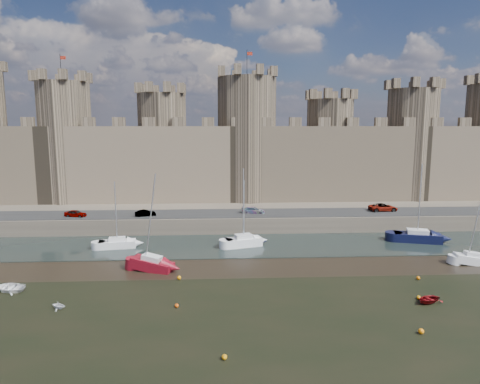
{
  "coord_description": "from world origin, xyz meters",
  "views": [
    {
      "loc": [
        -3.52,
        -33.89,
        16.69
      ],
      "look_at": [
        -0.64,
        22.0,
        7.93
      ],
      "focal_mm": 32.0,
      "sensor_mm": 36.0,
      "label": 1
    }
  ],
  "objects": [
    {
      "name": "dinghy_6",
      "position": [
        -24.82,
        8.58,
        0.33
      ],
      "size": [
        3.55,
        2.83,
        0.66
      ],
      "primitive_type": "imported",
      "rotation": [
        1.57,
        0.0,
        4.52
      ],
      "color": "white",
      "rests_on": "ground"
    },
    {
      "name": "buoy_1",
      "position": [
        -7.87,
        10.98,
        0.23
      ],
      "size": [
        0.46,
        0.46,
        0.46
      ],
      "primitive_type": "sphere",
      "color": "orange",
      "rests_on": "ground"
    },
    {
      "name": "buoy_4",
      "position": [
        -3.17,
        -5.37,
        0.21
      ],
      "size": [
        0.41,
        0.41,
        0.41
      ],
      "primitive_type": "sphere",
      "color": "orange",
      "rests_on": "ground"
    },
    {
      "name": "car_0",
      "position": [
        -25.81,
        32.62,
        3.07
      ],
      "size": [
        3.56,
        2.04,
        1.14
      ],
      "primitive_type": "imported",
      "rotation": [
        0.0,
        0.0,
        1.35
      ],
      "color": "gray",
      "rests_on": "quay"
    },
    {
      "name": "sailboat_0",
      "position": [
        -17.4,
        23.56,
        0.74
      ],
      "size": [
        5.15,
        2.66,
        9.18
      ],
      "rotation": [
        0.0,
        0.0,
        0.16
      ],
      "color": "silver",
      "rests_on": "ground"
    },
    {
      "name": "sailboat_3",
      "position": [
        25.09,
        24.51,
        0.85
      ],
      "size": [
        6.85,
        4.13,
        11.25
      ],
      "rotation": [
        0.0,
        0.0,
        -0.27
      ],
      "color": "black",
      "rests_on": "ground"
    },
    {
      "name": "quay",
      "position": [
        0.0,
        60.0,
        1.25
      ],
      "size": [
        160.0,
        60.0,
        2.5
      ],
      "primitive_type": "cube",
      "color": "#4C443A",
      "rests_on": "ground"
    },
    {
      "name": "seaweed_patch",
      "position": [
        0.0,
        -6.0,
        0.01
      ],
      "size": [
        70.0,
        34.0,
        0.01
      ],
      "primitive_type": "cube",
      "color": "black",
      "rests_on": "ground"
    },
    {
      "name": "dinghy_4",
      "position": [
        16.31,
        3.64,
        0.29
      ],
      "size": [
        3.42,
        3.18,
        0.58
      ],
      "primitive_type": "imported",
      "rotation": [
        1.57,
        0.0,
        5.28
      ],
      "color": "maroon",
      "rests_on": "ground"
    },
    {
      "name": "car_1",
      "position": [
        -14.98,
        32.45,
        3.03
      ],
      "size": [
        3.4,
        1.9,
        1.06
      ],
      "primitive_type": "imported",
      "rotation": [
        0.0,
        0.0,
        1.83
      ],
      "color": "gray",
      "rests_on": "quay"
    },
    {
      "name": "water_channel",
      "position": [
        0.0,
        24.0,
        0.04
      ],
      "size": [
        160.0,
        12.0,
        0.08
      ],
      "primitive_type": "cube",
      "color": "black",
      "rests_on": "ground"
    },
    {
      "name": "buoy_2",
      "position": [
        12.76,
        -2.36,
        0.24
      ],
      "size": [
        0.47,
        0.47,
        0.47
      ],
      "primitive_type": "sphere",
      "color": "orange",
      "rests_on": "ground"
    },
    {
      "name": "ground",
      "position": [
        0.0,
        0.0,
        0.0
      ],
      "size": [
        160.0,
        160.0,
        0.0
      ],
      "primitive_type": "plane",
      "color": "black",
      "rests_on": "ground"
    },
    {
      "name": "buoy_3",
      "position": [
        18.2,
        9.62,
        0.21
      ],
      "size": [
        0.41,
        0.41,
        0.41
      ],
      "primitive_type": "sphere",
      "color": "orange",
      "rests_on": "ground"
    },
    {
      "name": "car_3",
      "position": [
        23.87,
        34.56,
        3.16
      ],
      "size": [
        4.87,
        2.49,
        1.32
      ],
      "primitive_type": "imported",
      "rotation": [
        0.0,
        0.0,
        1.64
      ],
      "color": "gray",
      "rests_on": "quay"
    },
    {
      "name": "dinghy_3",
      "position": [
        -18.22,
        3.95,
        0.35
      ],
      "size": [
        1.58,
        1.45,
        0.7
      ],
      "primitive_type": "imported",
      "rotation": [
        1.57,
        0.0,
        1.32
      ],
      "color": "white",
      "rests_on": "ground"
    },
    {
      "name": "sailboat_1",
      "position": [
        0.01,
        23.89,
        0.74
      ],
      "size": [
        4.73,
        2.26,
        9.15
      ],
      "rotation": [
        0.0,
        0.0,
        0.11
      ],
      "color": "black",
      "rests_on": "ground"
    },
    {
      "name": "road",
      "position": [
        0.0,
        34.0,
        2.55
      ],
      "size": [
        160.0,
        7.0,
        0.1
      ],
      "primitive_type": "cube",
      "color": "black",
      "rests_on": "quay"
    },
    {
      "name": "buoy_5",
      "position": [
        15.77,
        4.41,
        0.2
      ],
      "size": [
        0.4,
        0.4,
        0.4
      ],
      "primitive_type": "sphere",
      "color": "orange",
      "rests_on": "ground"
    },
    {
      "name": "car_2",
      "position": [
        2.12,
        33.87,
        3.04
      ],
      "size": [
        3.9,
        2.05,
        1.08
      ],
      "primitive_type": "imported",
      "rotation": [
        0.0,
        0.0,
        1.42
      ],
      "color": "gray",
      "rests_on": "quay"
    },
    {
      "name": "sailboat_4",
      "position": [
        -11.25,
        14.2,
        0.81
      ],
      "size": [
        5.21,
        3.35,
        11.37
      ],
      "rotation": [
        0.0,
        0.0,
        -0.32
      ],
      "color": "maroon",
      "rests_on": "ground"
    },
    {
      "name": "castle",
      "position": [
        -0.64,
        48.0,
        11.67
      ],
      "size": [
        108.5,
        11.0,
        29.0
      ],
      "color": "#42382B",
      "rests_on": "quay"
    },
    {
      "name": "buoy_0",
      "position": [
        -7.45,
        3.72,
        0.19
      ],
      "size": [
        0.39,
        0.39,
        0.39
      ],
      "primitive_type": "sphere",
      "color": "#D24809",
      "rests_on": "ground"
    },
    {
      "name": "sailboat_2",
      "position": [
        -0.1,
        23.39,
        0.85
      ],
      "size": [
        5.37,
        3.31,
        10.84
      ],
      "rotation": [
        0.0,
        0.0,
        0.29
      ],
      "color": "white",
      "rests_on": "ground"
    },
    {
      "name": "sailboat_5",
      "position": [
        27.27,
        14.5,
        0.69
      ],
      "size": [
        4.5,
        2.22,
        9.33
      ],
      "rotation": [
        0.0,
        0.0,
        -0.13
      ],
      "color": "silver",
      "rests_on": "ground"
    }
  ]
}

